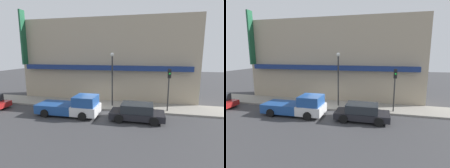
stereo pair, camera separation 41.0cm
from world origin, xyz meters
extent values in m
plane|color=#38383A|center=(0.00, 0.00, 0.00)|extent=(80.00, 80.00, 0.00)
cube|color=gray|center=(0.00, 1.55, 0.08)|extent=(36.00, 3.10, 0.16)
cube|color=tan|center=(0.00, 4.60, 4.58)|extent=(19.80, 3.00, 9.17)
cube|color=navy|center=(0.00, 2.80, 3.82)|extent=(18.22, 0.60, 0.50)
cube|color=#195133|center=(-9.40, 2.70, 7.12)|extent=(0.20, 0.80, 6.10)
cube|color=silver|center=(-0.29, -1.79, 0.61)|extent=(2.17, 2.05, 0.76)
cube|color=#1E478C|center=(-0.29, -1.79, 1.40)|extent=(1.84, 1.88, 0.81)
cube|color=#1E478C|center=(-3.00, -1.79, 0.61)|extent=(3.25, 2.05, 0.76)
cylinder|color=black|center=(-0.24, -0.76, 0.35)|extent=(0.70, 0.22, 0.70)
cylinder|color=black|center=(-0.24, -2.81, 0.35)|extent=(0.70, 0.22, 0.70)
cylinder|color=black|center=(-3.60, -0.76, 0.35)|extent=(0.70, 0.22, 0.70)
cylinder|color=black|center=(-3.60, -2.81, 0.35)|extent=(0.70, 0.22, 0.70)
cube|color=black|center=(4.06, -1.79, 0.46)|extent=(4.31, 1.87, 0.51)
cube|color=#23282D|center=(4.06, -1.79, 1.05)|extent=(2.50, 1.68, 0.66)
cylinder|color=black|center=(5.39, -0.85, 0.35)|extent=(0.70, 0.22, 0.70)
cylinder|color=black|center=(5.39, -2.72, 0.35)|extent=(0.70, 0.22, 0.70)
cylinder|color=black|center=(2.72, -0.85, 0.35)|extent=(0.70, 0.22, 0.70)
cylinder|color=black|center=(2.72, -2.72, 0.35)|extent=(0.70, 0.22, 0.70)
cylinder|color=black|center=(-9.24, -0.88, 0.35)|extent=(0.70, 0.22, 0.70)
cylinder|color=red|center=(2.63, 0.54, 0.44)|extent=(0.20, 0.20, 0.57)
sphere|color=red|center=(2.63, 0.54, 0.81)|extent=(0.19, 0.19, 0.19)
cylinder|color=#2D2D2D|center=(1.37, 1.27, 2.61)|extent=(0.14, 0.14, 4.90)
sphere|color=silver|center=(1.37, 1.27, 5.24)|extent=(0.36, 0.36, 0.36)
cylinder|color=#2D2D2D|center=(6.65, 0.66, 2.08)|extent=(0.12, 0.12, 3.84)
cube|color=black|center=(6.65, 0.50, 3.60)|extent=(0.28, 0.20, 0.80)
sphere|color=green|center=(6.65, 0.38, 3.60)|extent=(0.16, 0.16, 0.16)
camera|label=1|loc=(4.89, -15.37, 5.34)|focal=28.00mm
camera|label=2|loc=(5.29, -15.28, 5.34)|focal=28.00mm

